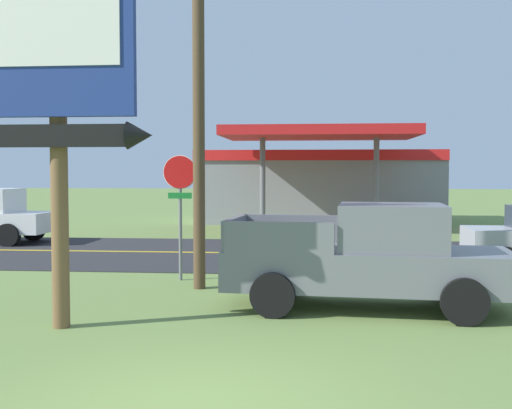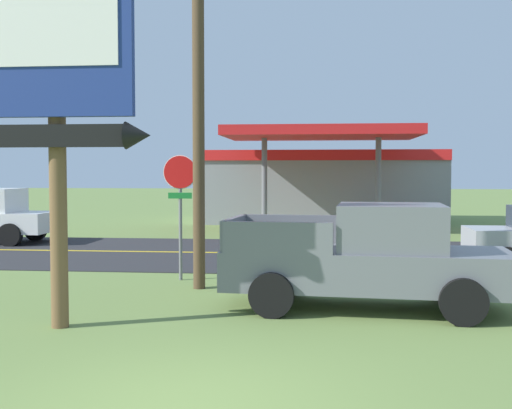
# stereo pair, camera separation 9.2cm
# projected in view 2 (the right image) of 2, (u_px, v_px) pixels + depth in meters

# --- Properties ---
(road_asphalt) EXTENTS (140.00, 8.00, 0.02)m
(road_asphalt) POSITION_uv_depth(u_px,v_px,m) (272.00, 254.00, 19.73)
(road_asphalt) COLOR #2B2B2D
(road_asphalt) RESTS_ON ground
(road_centre_line) EXTENTS (126.00, 0.20, 0.01)m
(road_centre_line) POSITION_uv_depth(u_px,v_px,m) (272.00, 253.00, 19.73)
(road_centre_line) COLOR gold
(road_centre_line) RESTS_ON road_asphalt
(motel_sign) EXTENTS (2.93, 0.54, 6.05)m
(motel_sign) POSITION_uv_depth(u_px,v_px,m) (57.00, 80.00, 10.09)
(motel_sign) COLOR brown
(motel_sign) RESTS_ON ground
(stop_sign) EXTENTS (0.80, 0.08, 2.95)m
(stop_sign) POSITION_uv_depth(u_px,v_px,m) (180.00, 194.00, 14.87)
(stop_sign) COLOR slate
(stop_sign) RESTS_ON ground
(utility_pole) EXTENTS (1.71, 0.26, 9.72)m
(utility_pole) POSITION_uv_depth(u_px,v_px,m) (198.00, 52.00, 13.64)
(utility_pole) COLOR brown
(utility_pole) RESTS_ON ground
(gas_station) EXTENTS (12.00, 11.50, 4.40)m
(gas_station) POSITION_uv_depth(u_px,v_px,m) (321.00, 184.00, 32.46)
(gas_station) COLOR gray
(gas_station) RESTS_ON ground
(pickup_grey_parked_on_lawn) EXTENTS (5.34, 2.56, 1.96)m
(pickup_grey_parked_on_lawn) POSITION_uv_depth(u_px,v_px,m) (369.00, 258.00, 11.74)
(pickup_grey_parked_on_lawn) COLOR slate
(pickup_grey_parked_on_lawn) RESTS_ON ground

